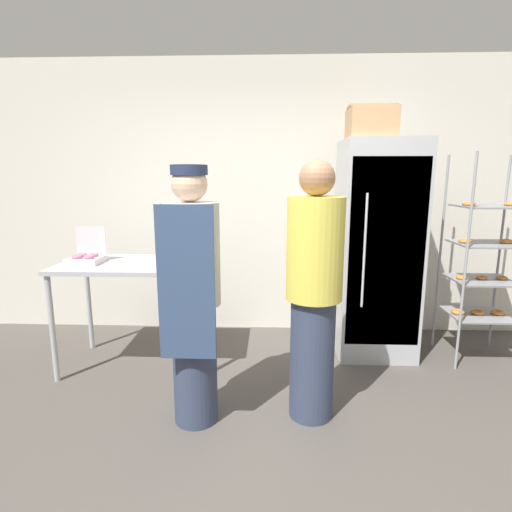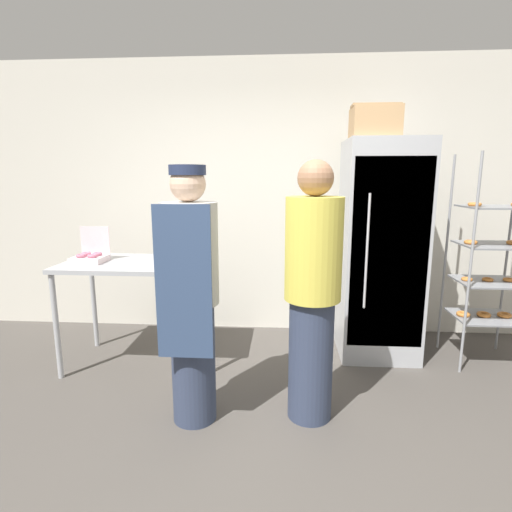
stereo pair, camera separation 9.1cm
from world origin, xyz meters
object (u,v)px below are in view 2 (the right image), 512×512
(donut_box, at_px, (90,256))
(person_customer, at_px, (312,292))
(cardboard_storage_box, at_px, (375,122))
(refrigerator, at_px, (380,251))
(person_baker, at_px, (191,294))
(baking_rack, at_px, (489,265))
(blender_pitcher, at_px, (174,244))

(donut_box, bearing_deg, person_customer, -20.36)
(cardboard_storage_box, bearing_deg, refrigerator, 32.99)
(donut_box, height_order, person_baker, person_baker)
(donut_box, height_order, cardboard_storage_box, cardboard_storage_box)
(cardboard_storage_box, bearing_deg, donut_box, -172.33)
(baking_rack, bearing_deg, refrigerator, 173.34)
(blender_pitcher, distance_m, person_baker, 0.97)
(person_baker, bearing_deg, cardboard_storage_box, 39.16)
(donut_box, height_order, person_customer, person_customer)
(refrigerator, relative_size, blender_pitcher, 6.25)
(blender_pitcher, distance_m, person_customer, 1.39)
(baking_rack, xyz_separation_m, cardboard_storage_box, (-1.03, 0.02, 1.18))
(cardboard_storage_box, bearing_deg, baking_rack, -1.25)
(cardboard_storage_box, bearing_deg, blender_pitcher, -173.64)
(person_baker, bearing_deg, person_customer, 6.44)
(donut_box, xyz_separation_m, cardboard_storage_box, (2.35, 0.32, 1.10))
(blender_pitcher, distance_m, cardboard_storage_box, 1.96)
(donut_box, bearing_deg, baking_rack, 4.98)
(baking_rack, height_order, cardboard_storage_box, cardboard_storage_box)
(person_baker, height_order, person_customer, person_customer)
(donut_box, height_order, blender_pitcher, blender_pitcher)
(blender_pitcher, relative_size, person_baker, 0.18)
(person_baker, xyz_separation_m, person_customer, (0.78, 0.09, 0.00))
(donut_box, xyz_separation_m, blender_pitcher, (0.68, 0.13, 0.09))
(cardboard_storage_box, relative_size, person_baker, 0.23)
(baking_rack, xyz_separation_m, donut_box, (-3.38, -0.29, 0.08))
(refrigerator, bearing_deg, cardboard_storage_box, -147.01)
(baking_rack, distance_m, person_baker, 2.57)
(person_baker, distance_m, person_customer, 0.78)
(donut_box, bearing_deg, blender_pitcher, 10.84)
(donut_box, distance_m, person_baker, 1.28)
(donut_box, bearing_deg, person_baker, -36.30)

